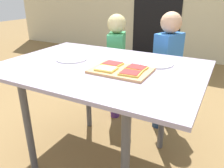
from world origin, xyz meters
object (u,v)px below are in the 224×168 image
at_px(pizza_slice_far_left, 112,64).
at_px(plate_white_right, 156,63).
at_px(cutting_board, 121,70).
at_px(child_left, 116,60).
at_px(plate_white_left, 72,59).
at_px(dining_table, 101,78).
at_px(child_right, 167,64).
at_px(pizza_slice_near_right, 130,73).
at_px(pizza_slice_near_left, 106,69).
at_px(pizza_slice_far_right, 137,68).

bearing_deg(pizza_slice_far_left, plate_white_right, 40.04).
distance_m(cutting_board, child_left, 0.84).
xyz_separation_m(plate_white_left, plate_white_right, (0.55, 0.17, 0.00)).
height_order(dining_table, pizza_slice_far_left, pizza_slice_far_left).
distance_m(dining_table, child_right, 0.74).
distance_m(dining_table, plate_white_right, 0.37).
xyz_separation_m(dining_table, plate_white_left, (-0.24, 0.02, 0.09)).
xyz_separation_m(pizza_slice_near_right, pizza_slice_near_left, (-0.15, 0.00, 0.00)).
relative_size(dining_table, child_left, 1.28).
relative_size(pizza_slice_far_right, child_right, 0.12).
relative_size(plate_white_right, child_right, 0.21).
height_order(plate_white_right, child_left, child_left).
bearing_deg(pizza_slice_near_right, pizza_slice_near_left, 179.85).
height_order(dining_table, pizza_slice_far_right, pizza_slice_far_right).
height_order(plate_white_left, plate_white_right, same).
bearing_deg(child_right, plate_white_right, -84.07).
relative_size(pizza_slice_near_right, pizza_slice_near_left, 1.03).
relative_size(plate_white_left, child_right, 0.21).
relative_size(pizza_slice_near_right, child_right, 0.12).
height_order(cutting_board, pizza_slice_far_right, pizza_slice_far_right).
xyz_separation_m(pizza_slice_near_right, plate_white_left, (-0.49, 0.12, -0.02)).
bearing_deg(pizza_slice_near_left, pizza_slice_far_left, 98.63).
height_order(pizza_slice_far_right, pizza_slice_far_left, same).
bearing_deg(plate_white_left, dining_table, -5.67).
distance_m(pizza_slice_near_right, pizza_slice_far_right, 0.10).
xyz_separation_m(pizza_slice_far_right, child_right, (0.01, 0.69, -0.17)).
distance_m(pizza_slice_near_right, pizza_slice_near_left, 0.15).
bearing_deg(dining_table, pizza_slice_near_right, -21.42).
relative_size(pizza_slice_near_left, child_left, 0.12).
xyz_separation_m(cutting_board, plate_white_right, (0.14, 0.24, -0.00)).
bearing_deg(plate_white_right, pizza_slice_far_right, -107.89).
bearing_deg(pizza_slice_near_right, cutting_board, 147.84).
relative_size(pizza_slice_far_right, plate_white_right, 0.55).
height_order(pizza_slice_near_left, child_left, child_left).
relative_size(pizza_slice_near_right, pizza_slice_far_right, 1.02).
bearing_deg(child_left, cutting_board, -61.23).
bearing_deg(dining_table, pizza_slice_far_right, 1.29).
xyz_separation_m(dining_table, pizza_slice_near_right, (0.25, -0.10, 0.10)).
distance_m(pizza_slice_far_right, plate_white_right, 0.20).
relative_size(pizza_slice_near_left, plate_white_right, 0.55).
xyz_separation_m(plate_white_left, child_right, (0.50, 0.67, -0.15)).
bearing_deg(pizza_slice_near_left, child_right, 78.90).
xyz_separation_m(plate_white_right, child_right, (-0.05, 0.50, -0.15)).
bearing_deg(plate_white_right, pizza_slice_near_left, -125.51).
height_order(cutting_board, child_right, child_right).
xyz_separation_m(dining_table, child_right, (0.25, 0.69, -0.06)).
distance_m(pizza_slice_near_right, child_left, 0.92).
bearing_deg(pizza_slice_far_left, child_left, 114.93).
bearing_deg(child_right, pizza_slice_far_left, -103.95).
bearing_deg(dining_table, pizza_slice_far_left, 4.05).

